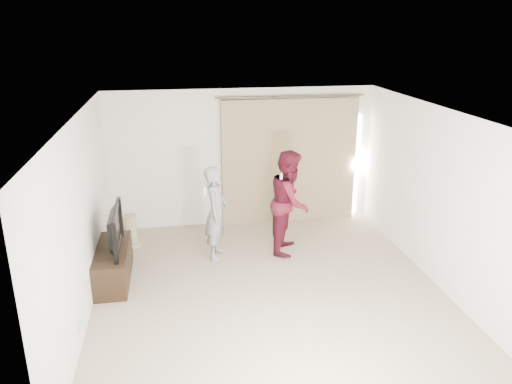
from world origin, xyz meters
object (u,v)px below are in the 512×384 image
at_px(tv, 110,229).
at_px(person_woman, 290,202).
at_px(tv_console, 113,264).
at_px(person_man, 216,213).

relative_size(tv, person_woman, 0.62).
bearing_deg(tv, tv_console, -0.00).
height_order(tv_console, person_woman, person_woman).
bearing_deg(tv, person_woman, -78.83).
bearing_deg(person_man, person_woman, 2.44).
bearing_deg(tv_console, person_man, 18.71).
xyz_separation_m(person_man, person_woman, (1.24, 0.05, 0.10)).
xyz_separation_m(tv_console, person_woman, (2.87, 0.60, 0.62)).
distance_m(tv_console, person_man, 1.79).
bearing_deg(person_woman, person_man, -177.56).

